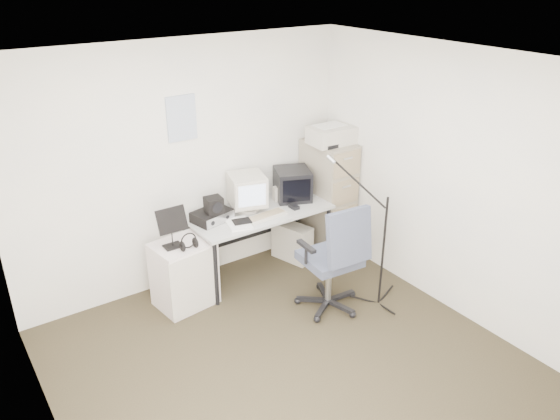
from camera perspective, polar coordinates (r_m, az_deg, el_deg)
floor at (r=4.81m, az=1.07°, el=-15.98°), size 3.60×3.60×0.01m
ceiling at (r=3.70m, az=1.38°, el=14.88°), size 3.60×3.60×0.01m
wall_back at (r=5.54m, az=-9.74°, el=4.49°), size 3.60×0.02×2.50m
wall_front at (r=3.08m, az=21.91°, el=-15.14°), size 3.60×0.02×2.50m
wall_left at (r=3.52m, az=-23.74°, el=-10.00°), size 0.02×3.60×2.50m
wall_right at (r=5.27m, az=17.32°, el=2.63°), size 0.02×3.60×2.50m
wall_calendar at (r=5.38m, az=-10.26°, el=9.42°), size 0.30×0.02×0.44m
filing_cabinet at (r=6.30m, az=4.98°, el=1.40°), size 0.40×0.60×1.30m
printer at (r=6.02m, az=5.47°, el=7.81°), size 0.51×0.37×0.19m
desk at (r=5.89m, az=-2.12°, el=-3.31°), size 1.50×0.70×0.73m
crt_monitor at (r=5.68m, az=-3.46°, el=1.82°), size 0.44×0.46×0.39m
crt_tv at (r=5.98m, az=1.31°, el=2.74°), size 0.49×0.50×0.33m
desk_speaker at (r=5.95m, az=-0.29°, el=1.71°), size 0.10×0.10×0.16m
keyboard at (r=5.59m, az=-1.47°, el=-0.63°), size 0.46×0.19×0.02m
mouse at (r=5.78m, az=1.47°, el=0.34°), size 0.07×0.12×0.04m
radio_receiver at (r=5.54m, az=-7.12°, el=-0.60°), size 0.42×0.34×0.11m
radio_speaker at (r=5.44m, az=-6.94°, el=0.52°), size 0.18×0.17×0.16m
papers at (r=5.45m, az=-4.36°, el=-1.43°), size 0.29×0.35×0.02m
pc_tower at (r=6.20m, az=1.29°, el=-3.38°), size 0.32×0.49×0.42m
office_chair at (r=5.23m, az=5.21°, el=-4.86°), size 0.70×0.70×1.12m
side_cart at (r=5.45m, az=-9.99°, el=-6.58°), size 0.59×0.50×0.67m
music_stand at (r=5.15m, az=-11.30°, el=-1.76°), size 0.32×0.24×0.41m
headphones at (r=5.15m, az=-9.51°, el=-3.48°), size 0.18×0.18×0.03m
mic_stand at (r=5.26m, az=10.86°, el=-2.65°), size 0.03×0.03×1.51m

